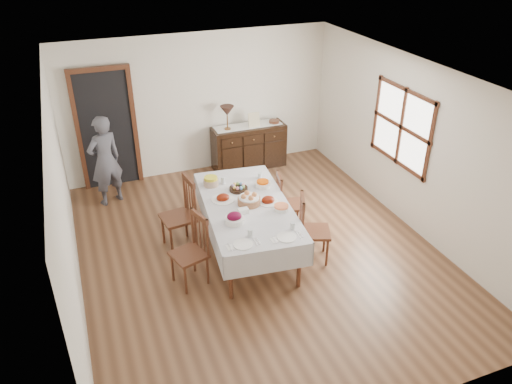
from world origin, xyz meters
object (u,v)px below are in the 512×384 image
object	(u,v)px
chair_left_far	(181,213)
person	(105,158)
table_lamp	(227,112)
chair_left_near	(192,250)
chair_right_far	(287,202)
chair_right_near	(311,228)
sideboard	(249,147)
dining_table	(247,210)

from	to	relation	value
chair_left_far	person	world-z (taller)	person
person	table_lamp	size ratio (longest dim) A/B	3.63
chair_left_near	chair_right_far	world-z (taller)	chair_left_near
chair_left_near	chair_right_near	distance (m)	1.69
chair_right_near	chair_right_far	bearing A→B (deg)	21.15
chair_left_far	sideboard	xyz separation A→B (m)	(1.85, 2.15, -0.13)
dining_table	person	world-z (taller)	person
chair_right_far	person	bearing A→B (deg)	66.49
table_lamp	dining_table	bearing A→B (deg)	-102.47
table_lamp	sideboard	bearing A→B (deg)	1.90
dining_table	table_lamp	size ratio (longest dim) A/B	5.22
person	chair_left_far	bearing A→B (deg)	93.20
chair_right_far	table_lamp	xyz separation A→B (m)	(-0.20, 2.28, 0.72)
person	table_lamp	xyz separation A→B (m)	(2.28, 0.42, 0.37)
chair_left_near	table_lamp	world-z (taller)	table_lamp
dining_table	chair_left_near	distance (m)	1.02
chair_left_far	chair_right_far	world-z (taller)	chair_left_far
chair_left_far	sideboard	world-z (taller)	chair_left_far
chair_right_far	person	distance (m)	3.12
chair_left_near	chair_right_far	xyz separation A→B (m)	(1.69, 0.73, -0.03)
dining_table	chair_right_near	xyz separation A→B (m)	(0.77, -0.51, -0.18)
chair_left_near	sideboard	size ratio (longest dim) A/B	0.72
chair_right_far	person	size ratio (longest dim) A/B	0.57
chair_left_far	chair_right_far	distance (m)	1.63
sideboard	chair_right_far	bearing A→B (deg)	-95.63
chair_left_near	chair_left_far	xyz separation A→B (m)	(0.07, 0.88, 0.04)
dining_table	table_lamp	world-z (taller)	table_lamp
chair_left_near	dining_table	bearing A→B (deg)	96.82
dining_table	sideboard	distance (m)	2.83
chair_left_near	chair_right_near	size ratio (longest dim) A/B	0.99
chair_left_near	chair_right_far	distance (m)	1.85
chair_right_far	chair_left_far	bearing A→B (deg)	98.13
table_lamp	chair_left_near	bearing A→B (deg)	-116.39
chair_right_far	person	xyz separation A→B (m)	(-2.48, 1.86, 0.35)
sideboard	table_lamp	size ratio (longest dim) A/B	3.06
chair_right_near	chair_right_far	xyz separation A→B (m)	(0.01, 0.84, -0.03)
dining_table	chair_left_far	size ratio (longest dim) A/B	2.19
chair_left_near	sideboard	distance (m)	3.59
dining_table	sideboard	xyz separation A→B (m)	(1.00, 2.63, -0.27)
chair_left_far	chair_left_near	bearing A→B (deg)	-11.83
chair_left_near	chair_left_far	bearing A→B (deg)	158.63
chair_right_far	sideboard	world-z (taller)	chair_right_far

